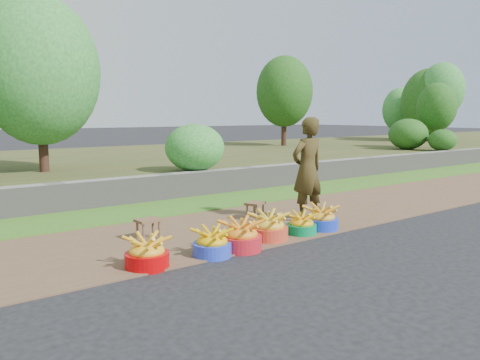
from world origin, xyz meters
TOP-DOWN VIEW (x-y plane):
  - ground_plane at (0.00, 0.00)m, footprint 120.00×120.00m
  - dirt_shoulder at (0.00, 1.25)m, footprint 80.00×2.50m
  - grass_verge at (0.00, 3.25)m, footprint 80.00×1.50m
  - retaining_wall at (0.00, 4.10)m, footprint 80.00×0.35m
  - earth_bank at (0.00, 9.00)m, footprint 80.00×10.00m
  - basin_a at (-2.22, 0.24)m, footprint 0.52×0.52m
  - basin_b at (-1.36, 0.17)m, footprint 0.49×0.49m
  - basin_c at (-0.90, 0.17)m, footprint 0.56×0.56m
  - basin_d at (-0.28, 0.34)m, footprint 0.55×0.55m
  - basin_e at (0.31, 0.28)m, footprint 0.45×0.45m
  - basin_f at (0.76, 0.31)m, footprint 0.53×0.53m
  - stool_left at (-1.68, 1.35)m, footprint 0.36×0.28m
  - stool_right at (0.36, 1.47)m, footprint 0.40×0.36m
  - vendor_woman at (1.00, 0.88)m, footprint 0.64×0.42m

SIDE VIEW (x-z plane):
  - ground_plane at x=0.00m, z-range 0.00..0.00m
  - dirt_shoulder at x=0.00m, z-range 0.00..0.02m
  - grass_verge at x=0.00m, z-range 0.00..0.04m
  - basin_e at x=0.31m, z-range -0.02..0.32m
  - basin_b at x=-1.36m, z-range -0.02..0.35m
  - basin_a at x=-2.22m, z-range -0.02..0.37m
  - basin_f at x=0.76m, z-range -0.02..0.38m
  - basin_d at x=-0.28m, z-range -0.02..0.39m
  - basin_c at x=-0.90m, z-range -0.02..0.39m
  - earth_bank at x=0.00m, z-range 0.00..0.50m
  - stool_right at x=0.36m, z-range 0.11..0.40m
  - stool_left at x=-1.68m, z-range 0.11..0.40m
  - retaining_wall at x=0.00m, z-range 0.00..0.55m
  - vendor_woman at x=1.00m, z-range 0.02..1.75m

